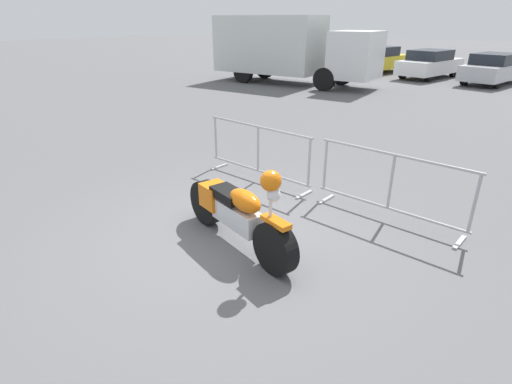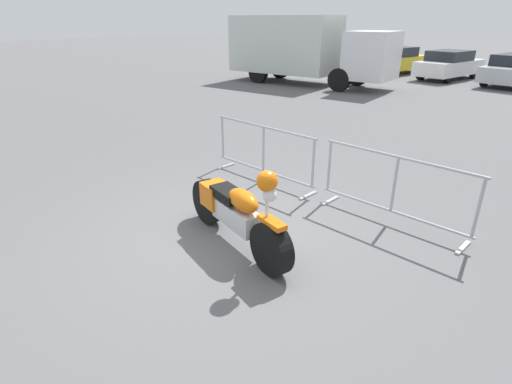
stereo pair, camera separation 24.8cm
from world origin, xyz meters
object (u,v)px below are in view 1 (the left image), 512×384
Objects in this scene: parked_car_green at (332,57)px; box_truck at (286,47)px; parked_car_white at (430,64)px; crowd_barrier_far at (391,186)px; parked_car_yellow at (378,60)px; parked_car_red at (288,55)px; parked_car_silver at (494,69)px; motorcycle at (237,212)px; crowd_barrier_near at (258,153)px.

box_truck is at bearing -160.38° from parked_car_green.
parked_car_white reaches higher than parked_car_green.
crowd_barrier_far is 0.55× the size of parked_car_yellow.
parked_car_red is 1.00× the size of parked_car_silver.
box_truck is 6.78m from parked_car_yellow.
crowd_barrier_far is 0.30× the size of box_truck.
motorcycle is 22.37m from parked_car_red.
parked_car_green is (-10.71, 17.09, 0.14)m from crowd_barrier_far.
motorcycle is 0.94× the size of crowd_barrier_near.
motorcycle is at bearing -152.22° from parked_car_yellow.
parked_car_white is at bearing 94.95° from parked_car_silver.
parked_car_green is at bearing 115.50° from crowd_barrier_near.
parked_car_silver is (11.86, -0.17, -0.00)m from parked_car_red.
parked_car_yellow reaches higher than crowd_barrier_far.
motorcycle is 14.96m from box_truck.
motorcycle reaches higher than crowd_barrier_far.
crowd_barrier_far is at bearing -131.56° from parked_car_red.
parked_car_white is (2.97, -0.31, -0.01)m from parked_car_yellow.
parked_car_white is (8.90, 0.04, 0.00)m from parked_car_red.
box_truck is 9.75m from parked_car_silver.
parked_car_silver is (5.93, -0.52, -0.02)m from parked_car_yellow.
motorcycle is at bearing -57.51° from crowd_barrier_near.
parked_car_green is at bearing 129.73° from motorcycle.
parked_car_yellow is at bearing 93.96° from parked_car_silver.
parked_car_silver is at bearing 96.30° from crowd_barrier_far.
crowd_barrier_far is 0.56× the size of parked_car_white.
parked_car_silver reaches higher than crowd_barrier_near.
parked_car_green is 0.99× the size of parked_car_white.
crowd_barrier_near is at bearing -137.24° from parked_car_red.
motorcycle is 18.98m from parked_car_white.
parked_car_silver reaches higher than crowd_barrier_far.
crowd_barrier_far is 21.51m from parked_car_red.
parked_car_yellow is (5.93, 0.35, 0.02)m from parked_car_red.
parked_car_white is at bearing -80.79° from parked_car_red.
motorcycle is at bearing -137.38° from parked_car_red.
parked_car_red is 8.90m from parked_car_white.
box_truck is at bearing 123.43° from crowd_barrier_near.
crowd_barrier_near is at bearing -154.04° from parked_car_yellow.
parked_car_yellow reaches higher than motorcycle.
parked_car_red is (-4.21, 6.15, -0.93)m from box_truck.
motorcycle is at bearing -160.42° from parked_car_white.
parked_car_silver is (7.65, 5.98, -0.93)m from box_truck.
crowd_barrier_near is 0.56× the size of parked_car_silver.
box_truck is at bearing -136.60° from parked_car_red.
parked_car_red is at bearing 108.29° from parked_car_green.
parked_car_white is (-2.22, 16.64, 0.15)m from crowd_barrier_near.
parked_car_white reaches higher than parked_car_silver.
parked_car_red is (-11.12, 16.60, 0.15)m from crowd_barrier_near.
box_truck is at bearing 136.96° from parked_car_silver.
box_truck is 1.84× the size of parked_car_red.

